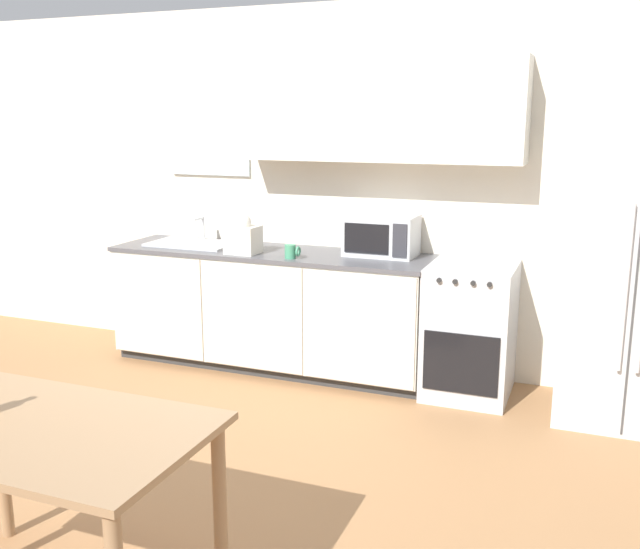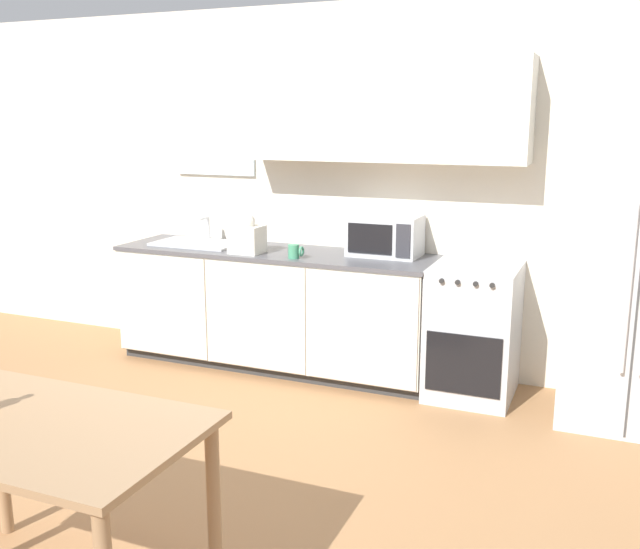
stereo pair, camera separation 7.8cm
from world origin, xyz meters
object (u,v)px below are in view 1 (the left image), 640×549
Objects in this scene: oven_range at (470,330)px; refrigerator at (633,281)px; coffee_mug at (291,252)px; dining_table at (43,453)px; microwave at (381,235)px.

oven_range is 0.51× the size of refrigerator.
dining_table is (0.14, -2.62, -0.30)m from coffee_mug.
coffee_mug is (-1.24, -0.22, 0.50)m from oven_range.
oven_range is at bearing -10.46° from microwave.
microwave is at bearing 31.94° from coffee_mug.
refrigerator is at bearing 53.34° from dining_table.
dining_table is at bearing -97.96° from microwave.
oven_range is 0.92m from microwave.
dining_table is at bearing -111.14° from oven_range.
coffee_mug is 2.64m from dining_table.
microwave reaches higher than coffee_mug.
coffee_mug is at bearing 93.07° from dining_table.
oven_range reaches higher than dining_table.
coffee_mug reaches higher than oven_range.
refrigerator reaches higher than oven_range.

